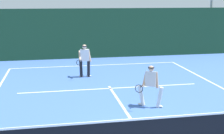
{
  "coord_description": "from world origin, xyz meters",
  "views": [
    {
      "loc": [
        -2.43,
        -6.97,
        3.89
      ],
      "look_at": [
        0.04,
        5.91,
        1.0
      ],
      "focal_mm": 49.96,
      "sensor_mm": 36.0,
      "label": 1
    }
  ],
  "objects": [
    {
      "name": "tennis_ball",
      "position": [
        -1.37,
        1.38,
        0.03
      ],
      "size": [
        0.07,
        0.07,
        0.07
      ],
      "primitive_type": "sphere",
      "color": "#D1E033",
      "rests_on": "ground_plane"
    },
    {
      "name": "player_far",
      "position": [
        -0.9,
        8.33,
        0.91
      ],
      "size": [
        0.81,
        0.89,
        1.65
      ],
      "rotation": [
        0.0,
        0.0,
        3.1
      ],
      "color": "black",
      "rests_on": "ground_plane"
    },
    {
      "name": "back_fence_windscreen",
      "position": [
        0.0,
        13.43,
        1.64
      ],
      "size": [
        22.57,
        0.12,
        3.27
      ],
      "primitive_type": "cube",
      "color": "#1C4229",
      "rests_on": "ground_plane"
    },
    {
      "name": "court_line_service",
      "position": [
        0.0,
        6.06,
        0.0
      ],
      "size": [
        7.96,
        0.1,
        0.01
      ],
      "primitive_type": "cube",
      "color": "white",
      "rests_on": "ground_plane"
    },
    {
      "name": "player_near",
      "position": [
        0.99,
        3.46,
        0.84
      ],
      "size": [
        1.11,
        0.8,
        1.54
      ],
      "rotation": [
        0.0,
        0.0,
        2.59
      ],
      "color": "silver",
      "rests_on": "ground_plane"
    },
    {
      "name": "court_line_centre",
      "position": [
        0.0,
        3.2,
        0.0
      ],
      "size": [
        0.1,
        6.4,
        0.01
      ],
      "primitive_type": "cube",
      "color": "white",
      "rests_on": "ground_plane"
    },
    {
      "name": "court_line_baseline_far",
      "position": [
        0.0,
        11.01,
        0.0
      ],
      "size": [
        9.77,
        0.1,
        0.01
      ],
      "primitive_type": "cube",
      "color": "white",
      "rests_on": "ground_plane"
    }
  ]
}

